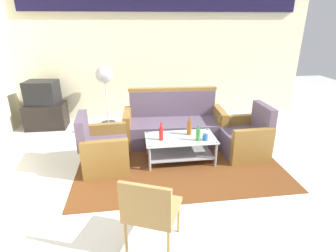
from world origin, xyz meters
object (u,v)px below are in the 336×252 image
object	(u,v)px
coffee_table	(180,145)
cup	(205,137)
armchair_left	(104,150)
pedestal_fan	(105,78)
couch	(174,126)
bottle_green	(198,134)
armchair_right	(245,139)
bottle_red	(161,133)
bottle_brown	(189,128)
wicker_chair	(150,209)
television	(42,93)
tv_stand	(46,116)

from	to	relation	value
coffee_table	cup	xyz separation A→B (m)	(0.36, -0.14, 0.19)
armchair_left	pedestal_fan	bearing A→B (deg)	179.32
couch	bottle_green	world-z (taller)	couch
armchair_right	bottle_red	size ratio (longest dim) A/B	2.92
armchair_left	bottle_red	size ratio (longest dim) A/B	2.92
armchair_left	bottle_brown	distance (m)	1.38
coffee_table	pedestal_fan	distance (m)	2.37
bottle_green	bottle_brown	bearing A→B (deg)	109.50
coffee_table	cup	size ratio (longest dim) A/B	11.00
wicker_chair	armchair_left	bearing A→B (deg)	131.58
couch	coffee_table	bearing A→B (deg)	91.84
coffee_table	television	size ratio (longest dim) A/B	1.69
coffee_table	cup	distance (m)	0.43
couch	bottle_brown	bearing A→B (deg)	105.77
wicker_chair	bottle_green	bearing A→B (deg)	84.47
bottle_red	couch	bearing A→B (deg)	67.72
bottle_brown	pedestal_fan	size ratio (longest dim) A/B	0.24
bottle_red	wicker_chair	distance (m)	1.72
pedestal_fan	tv_stand	bearing A→B (deg)	-177.73
coffee_table	bottle_brown	world-z (taller)	bottle_brown
coffee_table	bottle_red	bearing A→B (deg)	-171.55
wicker_chair	armchair_right	bearing A→B (deg)	69.05
cup	television	world-z (taller)	television
tv_stand	coffee_table	bearing A→B (deg)	-35.43
tv_stand	wicker_chair	distance (m)	4.04
bottle_green	television	distance (m)	3.40
armchair_right	bottle_brown	bearing A→B (deg)	86.81
bottle_red	armchair_right	bearing A→B (deg)	4.95
bottle_brown	couch	bearing A→B (deg)	103.01
wicker_chair	coffee_table	bearing A→B (deg)	93.36
armchair_right	bottle_brown	size ratio (longest dim) A/B	2.77
tv_stand	pedestal_fan	world-z (taller)	pedestal_fan
coffee_table	bottle_green	bearing A→B (deg)	-30.20
armchair_right	bottle_red	distance (m)	1.45
armchair_right	tv_stand	size ratio (longest dim) A/B	1.06
couch	tv_stand	bearing A→B (deg)	-19.90
pedestal_fan	bottle_green	bearing A→B (deg)	-52.73
television	armchair_right	bearing A→B (deg)	161.94
armchair_right	tv_stand	bearing A→B (deg)	62.85
bottle_red	pedestal_fan	distance (m)	2.19
cup	bottle_green	bearing A→B (deg)	179.14
bottle_brown	bottle_red	distance (m)	0.49
television	wicker_chair	bearing A→B (deg)	125.79
bottle_red	pedestal_fan	bearing A→B (deg)	116.88
pedestal_fan	wicker_chair	distance (m)	3.69
armchair_right	cup	size ratio (longest dim) A/B	8.50
television	tv_stand	bearing A→B (deg)	90.00
armchair_right	wicker_chair	xyz separation A→B (m)	(-1.73, -1.82, 0.21)
armchair_left	bottle_brown	world-z (taller)	armchair_left
tv_stand	wicker_chair	bearing A→B (deg)	-61.45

